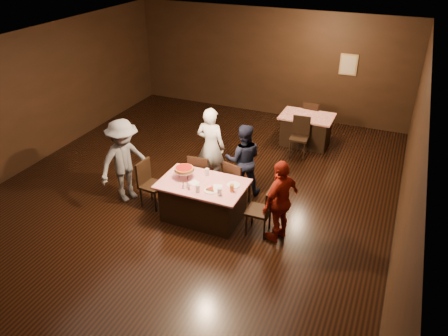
{
  "coord_description": "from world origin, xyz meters",
  "views": [
    {
      "loc": [
        3.67,
        -6.79,
        4.9
      ],
      "look_at": [
        0.9,
        -0.33,
        1.0
      ],
      "focal_mm": 35.0,
      "sensor_mm": 36.0,
      "label": 1
    }
  ],
  "objects_px": {
    "chair_back_near": "(299,137)",
    "diner_grey_knit": "(124,161)",
    "main_table": "(203,201)",
    "pizza_stand": "(184,169)",
    "diner_navy_hoodie": "(243,160)",
    "glass_back": "(207,172)",
    "back_table": "(306,130)",
    "chair_back_far": "(312,118)",
    "diner_white_jacket": "(211,147)",
    "chair_far_left": "(201,174)",
    "glass_front_left": "(198,188)",
    "chair_end_right": "(259,210)",
    "glass_amber": "(232,188)",
    "diner_red_shirt": "(280,201)",
    "glass_front_right": "(220,192)",
    "chair_end_left": "(152,185)",
    "chair_far_right": "(238,182)",
    "plate_empty": "(233,185)"
  },
  "relations": [
    {
      "from": "glass_front_left",
      "to": "glass_front_right",
      "type": "xyz_separation_m",
      "value": [
        0.4,
        0.05,
        0.0
      ]
    },
    {
      "from": "diner_red_shirt",
      "to": "glass_amber",
      "type": "relative_size",
      "value": 11.05
    },
    {
      "from": "pizza_stand",
      "to": "glass_front_left",
      "type": "height_order",
      "value": "pizza_stand"
    },
    {
      "from": "chair_far_right",
      "to": "chair_back_near",
      "type": "distance_m",
      "value": 2.59
    },
    {
      "from": "chair_back_near",
      "to": "diner_grey_knit",
      "type": "height_order",
      "value": "diner_grey_knit"
    },
    {
      "from": "main_table",
      "to": "pizza_stand",
      "type": "relative_size",
      "value": 4.21
    },
    {
      "from": "chair_back_near",
      "to": "back_table",
      "type": "bearing_deg",
      "value": 85.82
    },
    {
      "from": "diner_navy_hoodie",
      "to": "pizza_stand",
      "type": "distance_m",
      "value": 1.36
    },
    {
      "from": "chair_end_right",
      "to": "diner_grey_knit",
      "type": "relative_size",
      "value": 0.55
    },
    {
      "from": "chair_back_near",
      "to": "chair_far_right",
      "type": "bearing_deg",
      "value": -107.17
    },
    {
      "from": "chair_end_right",
      "to": "plate_empty",
      "type": "relative_size",
      "value": 3.8
    },
    {
      "from": "diner_navy_hoodie",
      "to": "glass_back",
      "type": "relative_size",
      "value": 10.93
    },
    {
      "from": "chair_end_left",
      "to": "diner_red_shirt",
      "type": "distance_m",
      "value": 2.61
    },
    {
      "from": "glass_front_right",
      "to": "glass_front_left",
      "type": "bearing_deg",
      "value": -172.87
    },
    {
      "from": "back_table",
      "to": "chair_back_far",
      "type": "xyz_separation_m",
      "value": [
        0.0,
        0.6,
        0.09
      ]
    },
    {
      "from": "glass_front_left",
      "to": "chair_back_near",
      "type": "bearing_deg",
      "value": 75.38
    },
    {
      "from": "chair_back_far",
      "to": "glass_front_right",
      "type": "distance_m",
      "value": 4.86
    },
    {
      "from": "chair_end_right",
      "to": "glass_front_left",
      "type": "relative_size",
      "value": 6.79
    },
    {
      "from": "chair_end_left",
      "to": "diner_navy_hoodie",
      "type": "distance_m",
      "value": 1.88
    },
    {
      "from": "diner_navy_hoodie",
      "to": "glass_amber",
      "type": "xyz_separation_m",
      "value": [
        0.25,
        -1.21,
        0.07
      ]
    },
    {
      "from": "diner_red_shirt",
      "to": "pizza_stand",
      "type": "height_order",
      "value": "diner_red_shirt"
    },
    {
      "from": "diner_navy_hoodie",
      "to": "glass_back",
      "type": "xyz_separation_m",
      "value": [
        -0.4,
        -0.86,
        0.07
      ]
    },
    {
      "from": "diner_white_jacket",
      "to": "glass_back",
      "type": "distance_m",
      "value": 1.05
    },
    {
      "from": "main_table",
      "to": "chair_end_left",
      "type": "relative_size",
      "value": 1.68
    },
    {
      "from": "chair_far_left",
      "to": "diner_red_shirt",
      "type": "height_order",
      "value": "diner_red_shirt"
    },
    {
      "from": "chair_end_left",
      "to": "back_table",
      "type": "bearing_deg",
      "value": -23.1
    },
    {
      "from": "diner_white_jacket",
      "to": "glass_amber",
      "type": "bearing_deg",
      "value": 128.08
    },
    {
      "from": "chair_back_near",
      "to": "diner_grey_knit",
      "type": "bearing_deg",
      "value": -133.79
    },
    {
      "from": "main_table",
      "to": "pizza_stand",
      "type": "height_order",
      "value": "pizza_stand"
    },
    {
      "from": "chair_far_left",
      "to": "diner_navy_hoodie",
      "type": "distance_m",
      "value": 0.91
    },
    {
      "from": "diner_white_jacket",
      "to": "glass_front_left",
      "type": "height_order",
      "value": "diner_white_jacket"
    },
    {
      "from": "diner_grey_knit",
      "to": "glass_amber",
      "type": "height_order",
      "value": "diner_grey_knit"
    },
    {
      "from": "chair_far_right",
      "to": "diner_red_shirt",
      "type": "relative_size",
      "value": 0.61
    },
    {
      "from": "glass_front_left",
      "to": "glass_amber",
      "type": "relative_size",
      "value": 1.0
    },
    {
      "from": "diner_navy_hoodie",
      "to": "plate_empty",
      "type": "bearing_deg",
      "value": 79.0
    },
    {
      "from": "chair_end_right",
      "to": "glass_back",
      "type": "relative_size",
      "value": 6.79
    },
    {
      "from": "chair_back_near",
      "to": "diner_navy_hoodie",
      "type": "distance_m",
      "value": 2.22
    },
    {
      "from": "chair_back_far",
      "to": "diner_navy_hoodie",
      "type": "xyz_separation_m",
      "value": [
        -0.63,
        -3.41,
        0.29
      ]
    },
    {
      "from": "pizza_stand",
      "to": "glass_amber",
      "type": "height_order",
      "value": "pizza_stand"
    },
    {
      "from": "diner_navy_hoodie",
      "to": "glass_front_left",
      "type": "xyz_separation_m",
      "value": [
        -0.3,
        -1.46,
        0.07
      ]
    },
    {
      "from": "chair_far_left",
      "to": "glass_front_left",
      "type": "relative_size",
      "value": 6.79
    },
    {
      "from": "plate_empty",
      "to": "glass_back",
      "type": "xyz_separation_m",
      "value": [
        -0.6,
        0.15,
        0.06
      ]
    },
    {
      "from": "chair_back_far",
      "to": "main_table",
      "type": "bearing_deg",
      "value": 84.22
    },
    {
      "from": "diner_white_jacket",
      "to": "glass_back",
      "type": "relative_size",
      "value": 12.26
    },
    {
      "from": "chair_far_left",
      "to": "glass_back",
      "type": "xyz_separation_m",
      "value": [
        0.35,
        -0.45,
        0.37
      ]
    },
    {
      "from": "chair_far_right",
      "to": "chair_far_left",
      "type": "bearing_deg",
      "value": 14.78
    },
    {
      "from": "chair_end_right",
      "to": "glass_front_right",
      "type": "distance_m",
      "value": 0.79
    },
    {
      "from": "diner_navy_hoodie",
      "to": "glass_front_left",
      "type": "height_order",
      "value": "diner_navy_hoodie"
    },
    {
      "from": "main_table",
      "to": "back_table",
      "type": "distance_m",
      "value": 4.09
    },
    {
      "from": "diner_white_jacket",
      "to": "chair_back_near",
      "type": "bearing_deg",
      "value": -124.61
    }
  ]
}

